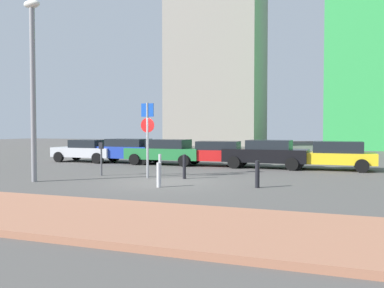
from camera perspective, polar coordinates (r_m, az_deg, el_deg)
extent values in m
plane|color=#4C4947|center=(15.15, -4.05, -5.52)|extent=(120.00, 120.00, 0.00)
cube|color=#9E664C|center=(9.67, -19.48, -9.58)|extent=(40.00, 3.52, 0.14)
cube|color=#B7BABF|center=(25.37, -15.19, -1.14)|extent=(4.16, 1.86, 0.58)
cube|color=black|center=(25.23, -14.83, 0.06)|extent=(1.99, 1.66, 0.48)
cylinder|color=black|center=(25.55, -18.88, -1.81)|extent=(0.65, 0.24, 0.64)
cylinder|color=black|center=(26.92, -16.50, -1.59)|extent=(0.65, 0.24, 0.64)
cylinder|color=black|center=(23.87, -13.70, -2.02)|extent=(0.65, 0.24, 0.64)
cylinder|color=black|center=(25.32, -11.46, -1.77)|extent=(0.65, 0.24, 0.64)
cube|color=#1E389E|center=(23.92, -9.35, -1.16)|extent=(4.50, 1.99, 0.69)
cube|color=black|center=(23.86, -9.23, 0.21)|extent=(2.46, 1.75, 0.45)
cylinder|color=black|center=(24.03, -13.51, -2.00)|extent=(0.65, 0.25, 0.64)
cylinder|color=black|center=(25.49, -11.19, -1.75)|extent=(0.65, 0.25, 0.64)
cylinder|color=black|center=(22.42, -7.24, -2.24)|extent=(0.65, 0.25, 0.64)
cylinder|color=black|center=(23.98, -5.17, -1.96)|extent=(0.65, 0.25, 0.64)
cube|color=#237238|center=(22.63, -3.93, -1.39)|extent=(4.45, 1.87, 0.63)
cube|color=black|center=(22.51, -3.40, 0.03)|extent=(2.25, 1.70, 0.50)
cylinder|color=black|center=(22.50, -8.38, -2.24)|extent=(0.64, 0.23, 0.64)
cylinder|color=black|center=(24.11, -6.34, -1.94)|extent=(0.64, 0.23, 0.64)
cylinder|color=black|center=(21.24, -1.19, -2.47)|extent=(0.64, 0.23, 0.64)
cylinder|color=black|center=(22.94, 0.44, -2.13)|extent=(0.64, 0.23, 0.64)
cube|color=red|center=(21.71, 3.25, -1.59)|extent=(4.25, 1.94, 0.59)
cube|color=black|center=(21.63, 3.89, -0.21)|extent=(2.34, 1.70, 0.47)
cylinder|color=black|center=(21.27, -1.00, -2.46)|extent=(0.65, 0.25, 0.64)
cylinder|color=black|center=(22.91, 0.27, -2.13)|extent=(0.65, 0.25, 0.64)
cylinder|color=black|center=(20.61, 6.55, -2.62)|extent=(0.65, 0.25, 0.64)
cylinder|color=black|center=(22.31, 7.29, -2.27)|extent=(0.65, 0.25, 0.64)
cube|color=black|center=(20.83, 10.67, -1.65)|extent=(4.38, 1.89, 0.69)
cube|color=black|center=(20.77, 11.21, -0.08)|extent=(2.28, 1.66, 0.46)
cylinder|color=black|center=(20.37, 6.15, -2.67)|extent=(0.65, 0.25, 0.64)
cylinder|color=black|center=(22.01, 7.35, -2.33)|extent=(0.65, 0.25, 0.64)
cylinder|color=black|center=(19.79, 14.36, -2.87)|extent=(0.65, 0.25, 0.64)
cylinder|color=black|center=(21.47, 14.95, -2.49)|extent=(0.65, 0.25, 0.64)
cube|color=gold|center=(20.67, 19.29, -1.94)|extent=(4.39, 1.69, 0.55)
cube|color=black|center=(20.64, 20.49, -0.41)|extent=(2.31, 1.54, 0.56)
cylinder|color=black|center=(19.93, 14.98, -2.84)|extent=(0.64, 0.23, 0.64)
cylinder|color=black|center=(21.57, 15.34, -2.47)|extent=(0.64, 0.23, 0.64)
cylinder|color=black|center=(19.91, 23.55, -2.95)|extent=(0.64, 0.23, 0.64)
cylinder|color=black|center=(21.55, 23.26, -2.57)|extent=(0.64, 0.23, 0.64)
cylinder|color=gray|center=(16.27, -6.50, 0.51)|extent=(0.10, 0.10, 3.12)
cube|color=#1447B7|center=(16.29, -6.52, 4.94)|extent=(0.55, 0.04, 0.55)
cylinder|color=red|center=(16.27, -6.51, 2.74)|extent=(0.60, 0.03, 0.60)
cylinder|color=#4C4C51|center=(17.53, -13.09, -2.61)|extent=(0.08, 0.08, 1.17)
cube|color=black|center=(17.48, -13.11, -0.23)|extent=(0.18, 0.14, 0.28)
cylinder|color=gray|center=(16.27, -22.17, 6.56)|extent=(0.20, 0.20, 6.64)
ellipsoid|color=silver|center=(16.91, -22.34, 18.36)|extent=(0.70, 0.36, 0.30)
cylinder|color=#B7B7BC|center=(17.60, -4.70, -2.97)|extent=(0.13, 0.13, 0.92)
cylinder|color=#B7B7BC|center=(13.69, -4.86, -4.52)|extent=(0.16, 0.16, 0.86)
cylinder|color=black|center=(13.71, 9.51, -4.37)|extent=(0.15, 0.15, 0.94)
cylinder|color=black|center=(16.00, -1.12, -3.32)|extent=(0.13, 0.13, 1.00)
cube|color=gray|center=(54.57, 3.80, 12.77)|extent=(11.87, 10.62, 24.26)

